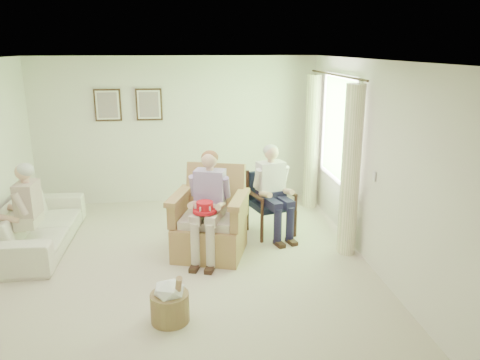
# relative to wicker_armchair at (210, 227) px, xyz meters

# --- Properties ---
(floor) EXTENTS (5.50, 5.50, 0.00)m
(floor) POSITION_rel_wicker_armchair_xyz_m (-0.45, -0.40, -0.38)
(floor) COLOR beige
(floor) RESTS_ON ground
(back_wall) EXTENTS (5.00, 0.04, 2.60)m
(back_wall) POSITION_rel_wicker_armchair_xyz_m (-0.45, 2.35, 0.92)
(back_wall) COLOR silver
(back_wall) RESTS_ON ground
(front_wall) EXTENTS (5.00, 0.04, 2.60)m
(front_wall) POSITION_rel_wicker_armchair_xyz_m (-0.45, -3.15, 0.92)
(front_wall) COLOR silver
(front_wall) RESTS_ON ground
(right_wall) EXTENTS (0.04, 5.50, 2.60)m
(right_wall) POSITION_rel_wicker_armchair_xyz_m (2.05, -0.40, 0.92)
(right_wall) COLOR silver
(right_wall) RESTS_ON ground
(ceiling) EXTENTS (5.00, 5.50, 0.02)m
(ceiling) POSITION_rel_wicker_armchair_xyz_m (-0.45, -0.40, 2.22)
(ceiling) COLOR white
(ceiling) RESTS_ON back_wall
(window) EXTENTS (0.13, 2.50, 1.63)m
(window) POSITION_rel_wicker_armchair_xyz_m (2.01, 0.80, 1.21)
(window) COLOR #2D6B23
(window) RESTS_ON right_wall
(curtain_left) EXTENTS (0.34, 0.34, 2.30)m
(curtain_left) POSITION_rel_wicker_armchair_xyz_m (1.88, -0.18, 0.77)
(curtain_left) COLOR #F8E9C2
(curtain_left) RESTS_ON ground
(curtain_right) EXTENTS (0.34, 0.34, 2.30)m
(curtain_right) POSITION_rel_wicker_armchair_xyz_m (1.88, 1.78, 0.77)
(curtain_right) COLOR #F8E9C2
(curtain_right) RESTS_ON ground
(framed_print_left) EXTENTS (0.45, 0.05, 0.55)m
(framed_print_left) POSITION_rel_wicker_armchair_xyz_m (-1.60, 2.31, 1.40)
(framed_print_left) COLOR #382114
(framed_print_left) RESTS_ON back_wall
(framed_print_right) EXTENTS (0.45, 0.05, 0.55)m
(framed_print_right) POSITION_rel_wicker_armchair_xyz_m (-0.90, 2.31, 1.40)
(framed_print_right) COLOR #382114
(framed_print_right) RESTS_ON back_wall
(wicker_armchair) EXTENTS (0.93, 0.93, 1.19)m
(wicker_armchair) POSITION_rel_wicker_armchair_xyz_m (0.00, 0.00, 0.00)
(wicker_armchair) COLOR tan
(wicker_armchair) RESTS_ON ground
(wood_armchair) EXTENTS (0.60, 0.57, 0.93)m
(wood_armchair) POSITION_rel_wicker_armchair_xyz_m (0.96, 0.67, 0.13)
(wood_armchair) COLOR black
(wood_armchair) RESTS_ON ground
(sofa) EXTENTS (2.19, 0.86, 0.64)m
(sofa) POSITION_rel_wicker_armchair_xyz_m (-2.40, 0.51, -0.06)
(sofa) COLOR white
(sofa) RESTS_ON ground
(person_wicker) EXTENTS (0.40, 0.62, 1.42)m
(person_wicker) POSITION_rel_wicker_armchair_xyz_m (0.00, -0.16, 0.47)
(person_wicker) COLOR beige
(person_wicker) RESTS_ON ground
(person_dark) EXTENTS (0.40, 0.63, 1.34)m
(person_dark) POSITION_rel_wicker_armchair_xyz_m (0.96, 0.52, 0.41)
(person_dark) COLOR #1C1939
(person_dark) RESTS_ON ground
(person_sofa) EXTENTS (0.42, 0.63, 1.29)m
(person_sofa) POSITION_rel_wicker_armchair_xyz_m (-2.40, 0.06, 0.36)
(person_sofa) COLOR beige
(person_sofa) RESTS_ON ground
(red_hat) EXTENTS (0.31, 0.31, 0.14)m
(red_hat) POSITION_rel_wicker_armchair_xyz_m (-0.08, -0.34, 0.39)
(red_hat) COLOR red
(red_hat) RESTS_ON person_wicker
(hatbox) EXTENTS (0.47, 0.47, 0.59)m
(hatbox) POSITION_rel_wicker_armchair_xyz_m (-0.50, -1.63, -0.15)
(hatbox) COLOR tan
(hatbox) RESTS_ON ground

